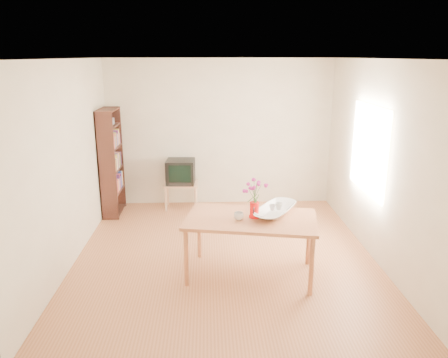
{
  "coord_description": "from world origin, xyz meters",
  "views": [
    {
      "loc": [
        -0.22,
        -5.47,
        2.64
      ],
      "look_at": [
        0.0,
        0.3,
        1.0
      ],
      "focal_mm": 35.0,
      "sensor_mm": 36.0,
      "label": 1
    }
  ],
  "objects_px": {
    "bowl": "(276,194)",
    "table": "(251,223)",
    "television": "(181,171)",
    "pitcher": "(254,210)",
    "mug": "(239,216)"
  },
  "relations": [
    {
      "from": "mug",
      "to": "bowl",
      "type": "height_order",
      "value": "bowl"
    },
    {
      "from": "table",
      "to": "pitcher",
      "type": "distance_m",
      "value": 0.17
    },
    {
      "from": "mug",
      "to": "bowl",
      "type": "distance_m",
      "value": 0.55
    },
    {
      "from": "pitcher",
      "to": "mug",
      "type": "xyz_separation_m",
      "value": [
        -0.19,
        -0.08,
        -0.04
      ]
    },
    {
      "from": "table",
      "to": "bowl",
      "type": "distance_m",
      "value": 0.47
    },
    {
      "from": "bowl",
      "to": "television",
      "type": "distance_m",
      "value": 2.75
    },
    {
      "from": "bowl",
      "to": "table",
      "type": "bearing_deg",
      "value": -156.71
    },
    {
      "from": "table",
      "to": "television",
      "type": "xyz_separation_m",
      "value": [
        -0.99,
        2.54,
        -0.0
      ]
    },
    {
      "from": "pitcher",
      "to": "mug",
      "type": "distance_m",
      "value": 0.21
    },
    {
      "from": "table",
      "to": "mug",
      "type": "bearing_deg",
      "value": -149.7
    },
    {
      "from": "mug",
      "to": "pitcher",
      "type": "bearing_deg",
      "value": -145.33
    },
    {
      "from": "television",
      "to": "bowl",
      "type": "bearing_deg",
      "value": -58.56
    },
    {
      "from": "mug",
      "to": "television",
      "type": "relative_size",
      "value": 0.23
    },
    {
      "from": "bowl",
      "to": "television",
      "type": "xyz_separation_m",
      "value": [
        -1.31,
        2.4,
        -0.32
      ]
    },
    {
      "from": "pitcher",
      "to": "bowl",
      "type": "xyz_separation_m",
      "value": [
        0.28,
        0.12,
        0.16
      ]
    }
  ]
}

